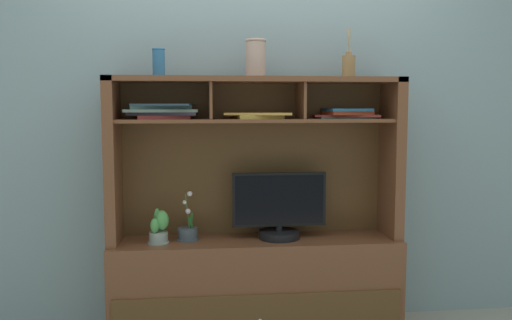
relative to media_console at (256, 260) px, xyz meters
The scene contains 11 objects.
back_wall 0.98m from the media_console, 90.00° to the left, with size 6.00×0.02×2.80m, color #849B9F.
media_console is the anchor object (origin of this frame).
tv_monitor 0.33m from the media_console, ahead, with size 0.55×0.24×0.39m.
potted_orchid 0.44m from the media_console, behind, with size 0.13×0.13×0.29m.
potted_fern 0.60m from the media_console, behind, with size 0.12×0.12×0.20m.
magazine_stack_left 1.03m from the media_console, behind, with size 0.41×0.25×0.09m.
magazine_stack_centre 0.85m from the media_console, 62.88° to the right, with size 0.40×0.25×0.04m.
magazine_stack_right 1.02m from the media_console, ahead, with size 0.40×0.24×0.06m.
diffuser_bottle 1.26m from the media_console, ahead, with size 0.08×0.08×0.29m.
ceramic_vase 1.27m from the media_console, behind, with size 0.07×0.07×0.16m.
accent_vase 1.18m from the media_console, 90.00° to the left, with size 0.12×0.12×0.22m.
Camera 1 is at (-0.33, -3.07, 1.36)m, focal length 37.55 mm.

